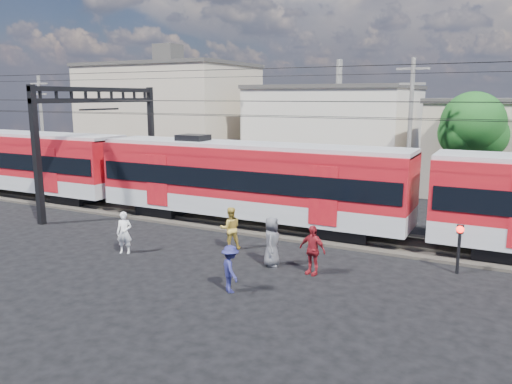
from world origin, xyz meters
TOP-DOWN VIEW (x-y plane):
  - ground at (0.00, 0.00)m, footprint 120.00×120.00m
  - track_bed at (0.00, 8.00)m, footprint 70.00×3.40m
  - rail_near at (0.00, 7.25)m, footprint 70.00×0.12m
  - rail_far at (0.00, 8.75)m, footprint 70.00×0.12m
  - commuter_train at (-0.25, 8.00)m, footprint 50.30×3.08m
  - catenary at (-8.65, 8.00)m, footprint 70.00×9.30m
  - building_west at (-17.00, 24.00)m, footprint 14.28×10.20m
  - building_midwest at (-2.00, 27.00)m, footprint 12.24×12.24m
  - utility_pole_mid at (6.00, 15.00)m, footprint 1.80×0.24m
  - utility_pole_west at (-22.00, 14.00)m, footprint 1.80×0.24m
  - tree_near at (9.19, 18.09)m, footprint 3.82×3.64m
  - pedestrian_a at (-2.91, 1.71)m, footprint 0.75×0.63m
  - pedestrian_b at (0.72, 4.20)m, footprint 1.12×1.09m
  - pedestrian_c at (3.11, 0.05)m, footprint 1.17×1.14m
  - pedestrian_d at (4.92, 2.88)m, footprint 1.15×0.67m
  - pedestrian_e at (3.22, 3.03)m, footprint 0.84×1.07m
  - crossing_signal at (9.68, 5.35)m, footprint 0.27×0.27m

SIDE VIEW (x-z plane):
  - ground at x=0.00m, z-range 0.00..0.00m
  - track_bed at x=0.00m, z-range 0.00..0.12m
  - rail_near at x=0.00m, z-range 0.12..0.24m
  - rail_far at x=0.00m, z-range 0.12..0.24m
  - pedestrian_c at x=3.11m, z-range 0.00..1.61m
  - pedestrian_a at x=-2.91m, z-range 0.00..1.75m
  - pedestrian_b at x=0.72m, z-range 0.00..1.83m
  - pedestrian_d at x=4.92m, z-range 0.00..1.84m
  - pedestrian_e at x=3.22m, z-range 0.00..1.94m
  - crossing_signal at x=9.68m, z-range 0.36..2.22m
  - commuter_train at x=-0.25m, z-range 0.31..4.49m
  - building_midwest at x=-2.00m, z-range 0.01..7.31m
  - utility_pole_west at x=-22.00m, z-range 0.28..8.28m
  - utility_pole_mid at x=6.00m, z-range 0.28..8.78m
  - building_west at x=-17.00m, z-range 0.01..9.31m
  - tree_near at x=9.19m, z-range 1.30..8.02m
  - catenary at x=-8.65m, z-range 1.38..8.89m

